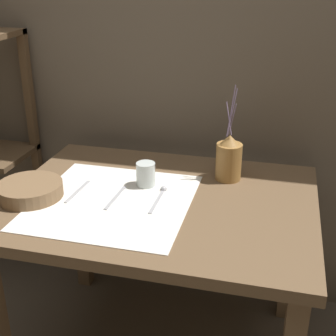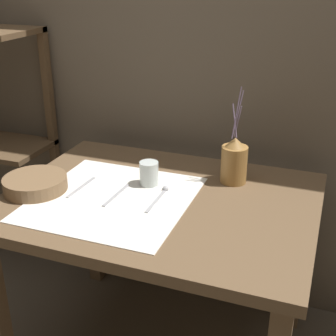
# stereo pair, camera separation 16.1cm
# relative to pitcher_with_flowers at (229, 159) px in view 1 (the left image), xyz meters

# --- Properties ---
(stone_wall_back) EXTENTS (7.00, 0.06, 2.40)m
(stone_wall_back) POSITION_rel_pitcher_with_flowers_xyz_m (-0.21, 0.31, 0.39)
(stone_wall_back) COLOR brown
(stone_wall_back) RESTS_ON ground_plane
(wooden_table) EXTENTS (1.10, 0.84, 0.72)m
(wooden_table) POSITION_rel_pitcher_with_flowers_xyz_m (-0.21, -0.22, -0.18)
(wooden_table) COLOR brown
(wooden_table) RESTS_ON ground_plane
(linen_cloth) EXTENTS (0.54, 0.56, 0.00)m
(linen_cloth) POSITION_rel_pitcher_with_flowers_xyz_m (-0.37, -0.29, -0.08)
(linen_cloth) COLOR white
(linen_cloth) RESTS_ON wooden_table
(pitcher_with_flowers) EXTENTS (0.10, 0.10, 0.37)m
(pitcher_with_flowers) POSITION_rel_pitcher_with_flowers_xyz_m (0.00, 0.00, 0.00)
(pitcher_with_flowers) COLOR olive
(pitcher_with_flowers) RESTS_ON wooden_table
(wooden_bowl) EXTENTS (0.23, 0.23, 0.05)m
(wooden_bowl) POSITION_rel_pitcher_with_flowers_xyz_m (-0.67, -0.33, -0.06)
(wooden_bowl) COLOR brown
(wooden_bowl) RESTS_ON wooden_table
(glass_tumbler_near) EXTENTS (0.07, 0.07, 0.09)m
(glass_tumbler_near) POSITION_rel_pitcher_with_flowers_xyz_m (-0.29, -0.14, -0.04)
(glass_tumbler_near) COLOR silver
(glass_tumbler_near) RESTS_ON wooden_table
(fork_outer) EXTENTS (0.02, 0.18, 0.00)m
(fork_outer) POSITION_rel_pitcher_with_flowers_xyz_m (-0.52, -0.25, -0.08)
(fork_outer) COLOR #A8A8AD
(fork_outer) RESTS_ON wooden_table
(fork_inner) EXTENTS (0.02, 0.18, 0.00)m
(fork_inner) POSITION_rel_pitcher_with_flowers_xyz_m (-0.37, -0.27, -0.08)
(fork_inner) COLOR #A8A8AD
(fork_inner) RESTS_ON wooden_table
(spoon_outer) EXTENTS (0.02, 0.20, 0.02)m
(spoon_outer) POSITION_rel_pitcher_with_flowers_xyz_m (-0.22, -0.20, -0.08)
(spoon_outer) COLOR #A8A8AD
(spoon_outer) RESTS_ON wooden_table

